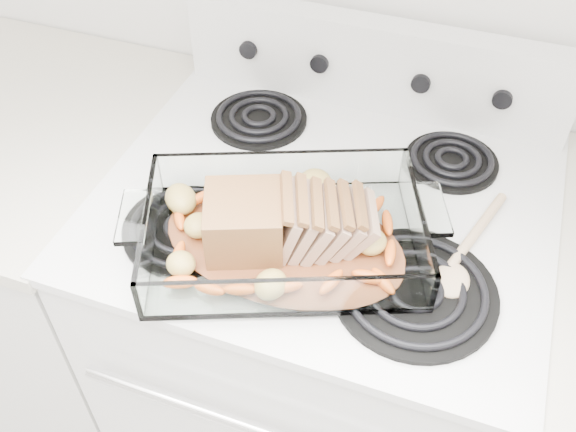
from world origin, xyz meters
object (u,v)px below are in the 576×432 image
(baking_dish, at_px, (284,236))
(pork_roast, at_px, (274,220))
(electric_range, at_px, (318,341))
(counter_left, at_px, (66,269))

(baking_dish, xyz_separation_m, pork_roast, (-0.02, -0.00, 0.03))
(baking_dish, height_order, pork_roast, pork_roast)
(electric_range, distance_m, pork_roast, 0.54)
(electric_range, bearing_deg, pork_roast, -106.43)
(counter_left, xyz_separation_m, baking_dish, (0.64, -0.14, 0.50))
(electric_range, xyz_separation_m, baking_dish, (-0.03, -0.14, 0.48))
(electric_range, distance_m, counter_left, 0.67)
(baking_dish, bearing_deg, counter_left, 145.41)
(pork_roast, bearing_deg, counter_left, -171.26)
(pork_roast, bearing_deg, baking_dish, 21.62)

